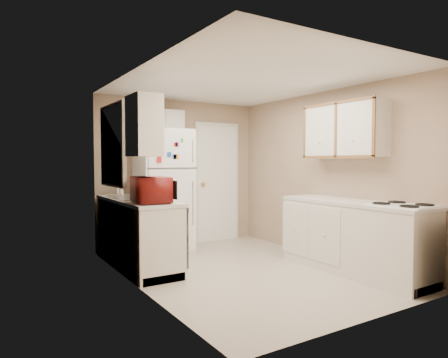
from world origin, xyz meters
TOP-DOWN VIEW (x-y plane):
  - floor at (0.00, 0.00)m, footprint 3.80×3.80m
  - ceiling at (0.00, 0.00)m, footprint 3.80×3.80m
  - wall_left at (-1.40, 0.00)m, footprint 3.80×3.80m
  - wall_right at (1.40, 0.00)m, footprint 3.80×3.80m
  - wall_back at (0.00, 1.90)m, footprint 2.80×2.80m
  - wall_front at (0.00, -1.90)m, footprint 2.80×2.80m
  - left_counter at (-1.10, 0.90)m, footprint 0.60×1.80m
  - dishwasher at (-0.81, 0.30)m, footprint 0.03×0.58m
  - sink at (-1.10, 1.05)m, footprint 0.54×0.74m
  - microwave at (-1.12, 0.34)m, footprint 0.58×0.36m
  - soap_bottle at (-1.15, 1.47)m, footprint 0.10×0.10m
  - window_blinds at (-1.36, 1.05)m, footprint 0.10×0.98m
  - upper_cabinet_left at (-1.25, 0.22)m, footprint 0.30×0.45m
  - refrigerator at (-0.46, 1.55)m, footprint 0.81×0.79m
  - cabinet_over_fridge at (-0.40, 1.75)m, footprint 0.70×0.30m
  - interior_door at (0.70, 1.86)m, footprint 0.86×0.06m
  - right_counter at (1.10, -0.80)m, footprint 0.60×2.00m
  - stove at (1.12, -1.46)m, footprint 0.55×0.67m
  - upper_cabinet_right at (1.25, -0.50)m, footprint 0.30×1.20m

SIDE VIEW (x-z plane):
  - floor at x=0.00m, z-range 0.00..0.00m
  - stove at x=1.12m, z-range 0.00..0.77m
  - left_counter at x=-1.10m, z-range 0.00..0.90m
  - right_counter at x=1.10m, z-range 0.00..0.90m
  - dishwasher at x=-0.81m, z-range 0.13..0.85m
  - sink at x=-1.10m, z-range 0.78..0.94m
  - refrigerator at x=-0.46m, z-range 0.00..1.88m
  - soap_bottle at x=-1.15m, z-range 0.90..1.10m
  - interior_door at x=0.70m, z-range -0.02..2.06m
  - microwave at x=-1.12m, z-range 0.86..1.24m
  - wall_left at x=-1.40m, z-range 1.20..1.20m
  - wall_right at x=1.40m, z-range 1.20..1.20m
  - wall_back at x=0.00m, z-range 1.20..1.20m
  - wall_front at x=0.00m, z-range 1.20..1.20m
  - window_blinds at x=-1.36m, z-range 1.06..2.14m
  - upper_cabinet_left at x=-1.25m, z-range 1.45..2.15m
  - upper_cabinet_right at x=1.25m, z-range 1.45..2.15m
  - cabinet_over_fridge at x=-0.40m, z-range 1.80..2.20m
  - ceiling at x=0.00m, z-range 2.40..2.40m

